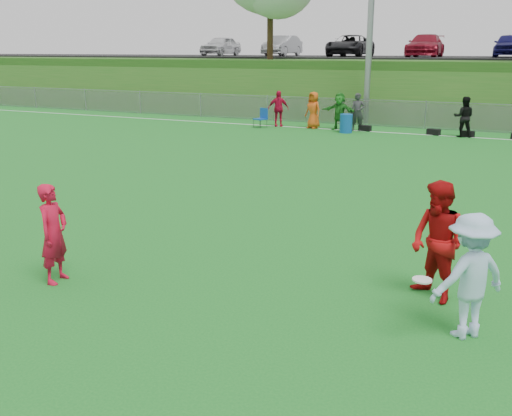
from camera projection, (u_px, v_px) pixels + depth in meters
The scene contains 14 objects.
ground at pixel (235, 282), 9.13m from camera, with size 120.00×120.00×0.00m, color #166B1F.
sideline_far at pixel (417, 134), 24.93m from camera, with size 60.00×0.10×0.01m, color white.
fence at pixel (425, 115), 26.51m from camera, with size 58.00×0.06×1.30m.
berm at pixel (453, 84), 35.94m from camera, with size 120.00×18.00×3.00m, color #205919.
parking_lot at pixel (458, 58), 37.27m from camera, with size 120.00×12.00×0.10m, color black.
car_row at pixel (439, 45), 36.65m from camera, with size 32.04×5.18×1.44m.
spectator_row at pixel (350, 112), 25.91m from camera, with size 9.42×0.85×1.69m.
gear_bags at pixel (444, 133), 24.55m from camera, with size 6.99×0.53×0.26m.
player_red_left at pixel (54, 234), 8.97m from camera, with size 0.59×0.38×1.61m, color red.
player_red_center at pixel (438, 242), 8.29m from camera, with size 0.87×0.68×1.80m, color #B10C0E.
player_blue at pixel (470, 276), 7.23m from camera, with size 1.07×0.61×1.65m, color #AAC9EC.
frisbee at pixel (422, 280), 7.03m from camera, with size 0.24×0.24×0.02m.
recycling_bin at pixel (346, 123), 25.31m from camera, with size 0.55×0.55×0.83m, color #0E4C9B.
camp_chair at pixel (261, 122), 27.02m from camera, with size 0.67×0.67×0.91m.
Camera 1 is at (3.80, -7.58, 3.61)m, focal length 40.00 mm.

